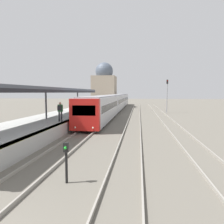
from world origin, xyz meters
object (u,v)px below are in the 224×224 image
(signal_post_near, at_px, (66,158))
(signal_mast_far, at_px, (167,92))
(person_on_platform, at_px, (60,110))
(train_near, at_px, (115,102))

(signal_post_near, bearing_deg, signal_mast_far, 76.22)
(person_on_platform, height_order, train_near, train_near)
(signal_mast_far, bearing_deg, signal_post_near, -103.78)
(train_near, relative_size, signal_post_near, 29.95)
(person_on_platform, xyz_separation_m, train_near, (2.15, 23.50, -0.28))
(signal_mast_far, bearing_deg, train_near, 163.48)
(signal_post_near, bearing_deg, train_near, 93.07)
(person_on_platform, distance_m, train_near, 23.60)
(train_near, bearing_deg, signal_post_near, -86.93)
(train_near, height_order, signal_mast_far, signal_mast_far)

